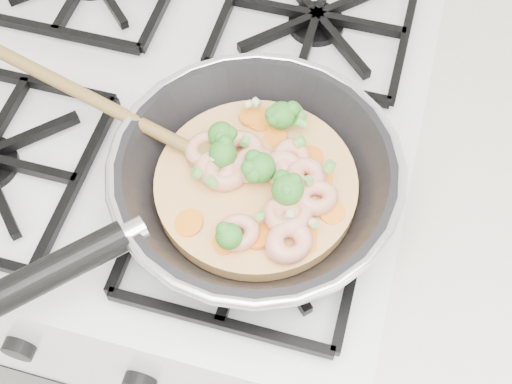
# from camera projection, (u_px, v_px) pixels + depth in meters

# --- Properties ---
(stove) EXTENTS (0.60, 0.60, 0.92)m
(stove) POSITION_uv_depth(u_px,v_px,m) (193.00, 255.00, 1.18)
(stove) COLOR white
(stove) RESTS_ON ground
(skillet) EXTENTS (0.48, 0.40, 0.10)m
(skillet) POSITION_uv_depth(u_px,v_px,m) (250.00, 180.00, 0.67)
(skillet) COLOR black
(skillet) RESTS_ON stove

